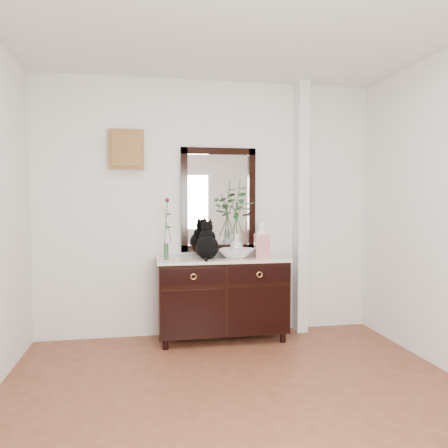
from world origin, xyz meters
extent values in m
cube|color=brown|center=(0.00, 0.00, -0.01)|extent=(3.60, 4.00, 0.02)
cube|color=silver|center=(0.00, 1.98, 1.35)|extent=(3.60, 0.04, 2.70)
cube|color=silver|center=(1.00, 1.90, 1.35)|extent=(0.12, 0.20, 2.70)
cube|color=black|center=(0.10, 1.73, 0.46)|extent=(1.30, 0.50, 0.82)
cube|color=white|center=(0.10, 1.73, 0.83)|extent=(1.33, 0.52, 0.03)
cube|color=black|center=(0.10, 1.97, 1.44)|extent=(0.80, 0.06, 1.10)
cube|color=white|center=(0.10, 1.98, 1.44)|extent=(0.66, 0.01, 0.96)
cube|color=brown|center=(-0.85, 1.94, 1.95)|extent=(0.35, 0.10, 0.40)
imported|color=white|center=(0.25, 1.72, 0.89)|extent=(0.47, 0.47, 0.09)
camera|label=1|loc=(-0.68, -2.63, 1.44)|focal=35.00mm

